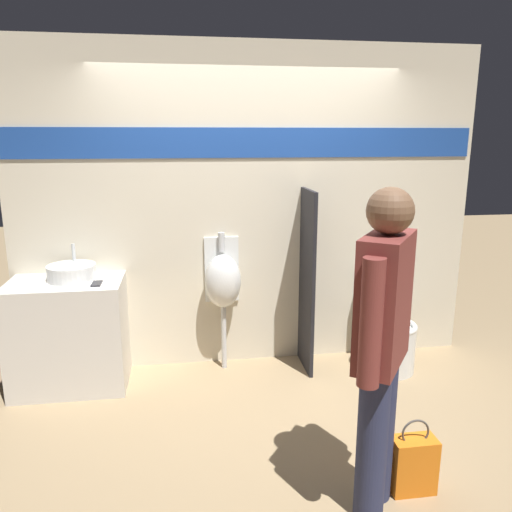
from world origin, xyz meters
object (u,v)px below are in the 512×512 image
Objects in this scene: urinal_near_counter at (223,281)px; toilet at (388,335)px; sink_basin at (72,272)px; shopping_bag at (413,464)px; person_in_vest at (382,341)px; cell_phone at (97,284)px.

urinal_near_counter is 1.49m from toilet.
sink_basin reaches higher than shopping_bag.
cell_phone is at bearing 82.47° from person_in_vest.
person_in_vest is at bearing -69.85° from urinal_near_counter.
cell_phone is 0.08× the size of person_in_vest.
person_in_vest is (0.66, -1.79, 0.18)m from urinal_near_counter.
person_in_vest is at bearing -42.62° from sink_basin.
cell_phone is 0.16× the size of toilet.
person_in_vest is (-0.74, -1.58, 0.66)m from toilet.
toilet is at bearing -8.22° from urinal_near_counter.
urinal_near_counter is (1.18, 0.09, -0.15)m from sink_basin.
toilet is at bearing 10.51° from person_in_vest.
person_in_vest reaches higher than toilet.
cell_phone is 0.12× the size of urinal_near_counter.
sink_basin is 2.50m from person_in_vest.
urinal_near_counter reaches higher than cell_phone.
shopping_bag is at bearing -37.53° from cell_phone.
sink_basin is 0.31× the size of urinal_near_counter.
shopping_bag is at bearing -38.62° from person_in_vest.
sink_basin is at bearing 141.78° from cell_phone.
sink_basin is 0.41× the size of toilet.
urinal_near_counter is at bearing 4.57° from sink_basin.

